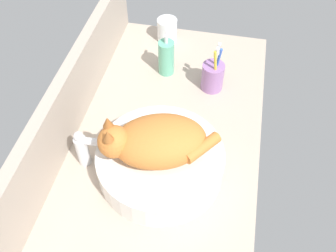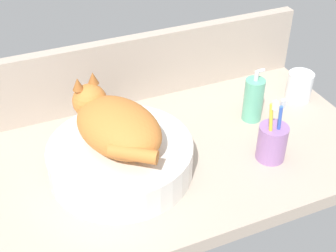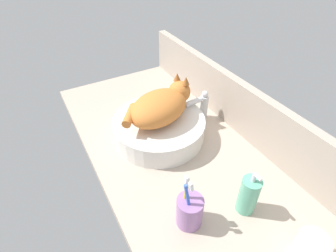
{
  "view_description": "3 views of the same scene",
  "coord_description": "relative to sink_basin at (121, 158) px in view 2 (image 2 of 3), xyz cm",
  "views": [
    {
      "loc": [
        -65.95,
        -16.47,
        92.22
      ],
      "look_at": [
        3.93,
        -2.1,
        7.1
      ],
      "focal_mm": 40.0,
      "sensor_mm": 36.0,
      "label": 1
    },
    {
      "loc": [
        -31.17,
        -88.55,
        79.98
      ],
      "look_at": [
        6.87,
        0.87,
        8.13
      ],
      "focal_mm": 50.0,
      "sensor_mm": 36.0,
      "label": 2
    },
    {
      "loc": [
        64.02,
        -38.09,
        70.46
      ],
      "look_at": [
        -1.22,
        -1.5,
        9.2
      ],
      "focal_mm": 28.0,
      "sensor_mm": 36.0,
      "label": 3
    }
  ],
  "objects": [
    {
      "name": "cat",
      "position": [
        -0.5,
        1.27,
        10.0
      ],
      "size": [
        23.97,
        31.58,
        14.0
      ],
      "color": "#CC7533",
      "rests_on": "sink_basin"
    },
    {
      "name": "backsplash_panel",
      "position": [
        7.2,
        30.75,
        6.16
      ],
      "size": [
        123.67,
        3.6,
        20.8
      ],
      "primitive_type": "cube",
      "color": "#AD9E8E",
      "rests_on": "ground_plane"
    },
    {
      "name": "water_glass",
      "position": [
        61.31,
        10.76,
        -0.37
      ],
      "size": [
        7.76,
        7.76,
        8.93
      ],
      "color": "white",
      "rests_on": "ground_plane"
    },
    {
      "name": "toothbrush_cup",
      "position": [
        37.62,
        -10.11,
        0.97
      ],
      "size": [
        7.62,
        7.62,
        18.7
      ],
      "color": "#996BA8",
      "rests_on": "ground_plane"
    },
    {
      "name": "soap_dispenser",
      "position": [
        42.39,
        7.14,
        2.37
      ],
      "size": [
        5.66,
        5.66,
        16.28
      ],
      "color": "#60B793",
      "rests_on": "ground_plane"
    },
    {
      "name": "ground_plane",
      "position": [
        7.2,
        2.19,
        -6.24
      ],
      "size": [
        123.67,
        60.72,
        4.0
      ],
      "primitive_type": "cube",
      "color": "#B2A08E"
    },
    {
      "name": "sink_basin",
      "position": [
        0.0,
        0.0,
        0.0
      ],
      "size": [
        35.98,
        35.98,
        8.48
      ],
      "primitive_type": "cylinder",
      "color": "silver",
      "rests_on": "ground_plane"
    },
    {
      "name": "faucet",
      "position": [
        -1.5,
        21.36,
        3.07
      ],
      "size": [
        3.6,
        11.85,
        13.6
      ],
      "color": "silver",
      "rests_on": "ground_plane"
    }
  ]
}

